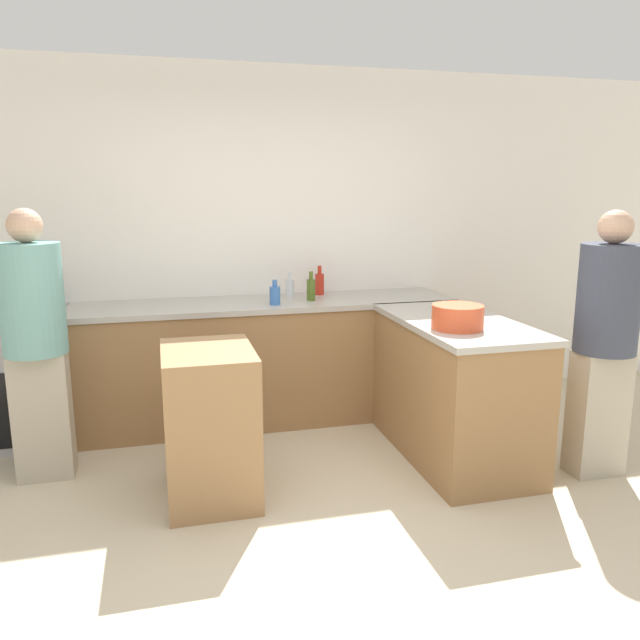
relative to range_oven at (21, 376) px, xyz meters
The scene contains 13 objects.
ground_plane 2.59m from the range_oven, 46.46° to the right, with size 14.00×14.00×0.00m, color beige.
wall_back 1.99m from the range_oven, 11.13° to the left, with size 8.00×0.06×2.70m.
counter_back 1.76m from the range_oven, ahead, with size 2.87×0.68×0.93m.
counter_peninsula 3.02m from the range_oven, 19.40° to the right, with size 0.69×1.37×0.93m.
range_oven is the anchor object (origin of this frame).
island_table 1.70m from the range_oven, 43.83° to the right, with size 0.51×0.66×0.88m.
mixing_bowl 3.04m from the range_oven, 24.59° to the right, with size 0.31×0.31×0.15m.
water_bottle_blue 1.88m from the range_oven, ahead, with size 0.08×0.08×0.18m.
hot_sauce_bottle 2.30m from the range_oven, ahead, with size 0.07×0.07×0.23m.
olive_oil_bottle 2.17m from the range_oven, ahead, with size 0.07×0.07×0.22m.
vinegar_bottle_clear 2.05m from the range_oven, ahead, with size 0.06×0.06×0.19m.
person_by_range 0.83m from the range_oven, 69.81° to the right, with size 0.37×0.37×1.66m.
person_at_peninsula 3.91m from the range_oven, 22.48° to the right, with size 0.37×0.37×1.65m.
Camera 1 is at (-0.77, -2.76, 1.77)m, focal length 35.00 mm.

